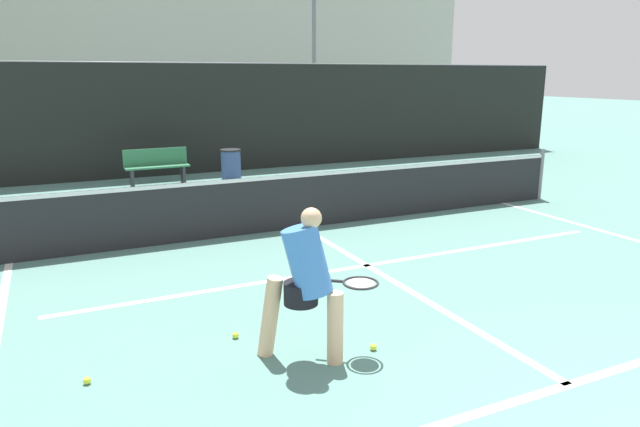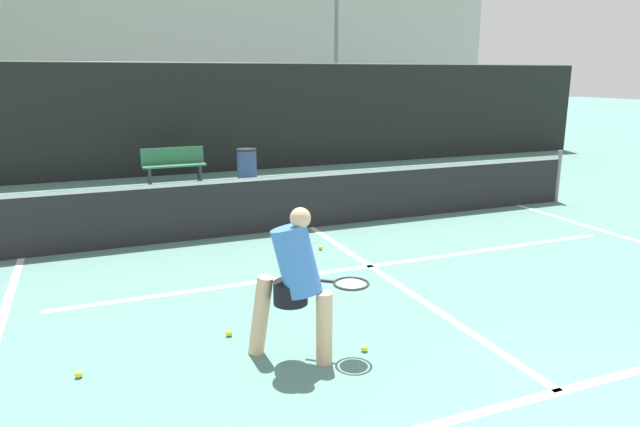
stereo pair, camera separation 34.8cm
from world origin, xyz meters
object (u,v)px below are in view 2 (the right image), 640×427
(trash_bin, at_px, (247,165))
(parked_car, at_px, (131,145))
(courtside_bench, at_px, (174,164))
(player_practicing, at_px, (295,280))

(trash_bin, bearing_deg, parked_car, 123.42)
(courtside_bench, relative_size, parked_car, 0.34)
(player_practicing, bearing_deg, parked_car, 130.21)
(player_practicing, relative_size, trash_bin, 1.84)
(courtside_bench, distance_m, trash_bin, 1.76)
(player_practicing, xyz_separation_m, courtside_bench, (0.28, 9.43, -0.32))
(courtside_bench, height_order, parked_car, parked_car)
(trash_bin, bearing_deg, courtside_bench, 168.54)
(parked_car, bearing_deg, player_practicing, -88.06)
(player_practicing, bearing_deg, courtside_bench, 126.59)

